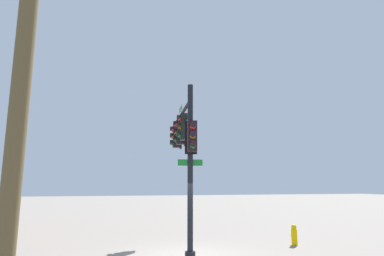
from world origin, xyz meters
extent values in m
cylinder|color=black|center=(0.00, 0.00, 3.07)|extent=(0.20, 0.20, 6.15)
cylinder|color=black|center=(0.00, 0.00, 0.10)|extent=(0.36, 0.36, 0.20)
cylinder|color=black|center=(2.38, -0.17, 5.54)|extent=(4.77, 0.47, 0.14)
cylinder|color=black|center=(1.07, -0.07, 5.04)|extent=(2.18, 0.23, 1.07)
cube|color=black|center=(1.36, -0.09, 4.79)|extent=(0.36, 0.39, 1.10)
cube|color=black|center=(1.34, -0.29, 4.79)|extent=(0.44, 0.09, 1.22)
sphere|color=#FF2018|center=(1.38, 0.10, 5.13)|extent=(0.22, 0.22, 0.22)
cylinder|color=black|center=(1.39, 0.16, 5.18)|extent=(0.25, 0.16, 0.23)
sphere|color=#855607|center=(1.38, 0.10, 4.79)|extent=(0.22, 0.22, 0.22)
cylinder|color=black|center=(1.39, 0.16, 4.84)|extent=(0.25, 0.16, 0.23)
sphere|color=#0B621E|center=(1.38, 0.10, 4.45)|extent=(0.22, 0.22, 0.22)
cylinder|color=black|center=(1.39, 0.16, 4.50)|extent=(0.25, 0.16, 0.23)
cube|color=black|center=(2.72, -0.19, 4.79)|extent=(0.36, 0.39, 1.10)
cube|color=black|center=(2.69, -0.39, 4.79)|extent=(0.44, 0.09, 1.22)
sphere|color=#FF2018|center=(2.74, 0.01, 5.13)|extent=(0.22, 0.22, 0.22)
cylinder|color=black|center=(2.75, 0.07, 5.18)|extent=(0.25, 0.17, 0.23)
sphere|color=#855607|center=(2.74, 0.01, 4.79)|extent=(0.22, 0.22, 0.22)
cylinder|color=black|center=(2.75, 0.07, 4.84)|extent=(0.25, 0.17, 0.23)
sphere|color=#0B621E|center=(2.74, 0.01, 4.45)|extent=(0.22, 0.22, 0.22)
cylinder|color=black|center=(2.75, 0.07, 4.50)|extent=(0.25, 0.17, 0.23)
cube|color=black|center=(4.08, -0.28, 4.79)|extent=(0.34, 0.38, 1.10)
cube|color=black|center=(4.06, -0.48, 4.79)|extent=(0.44, 0.07, 1.22)
sphere|color=#FF2018|center=(4.09, -0.08, 5.13)|extent=(0.22, 0.22, 0.22)
cylinder|color=black|center=(4.09, -0.02, 5.18)|extent=(0.24, 0.15, 0.23)
sphere|color=#855607|center=(4.09, -0.08, 4.79)|extent=(0.22, 0.22, 0.22)
cylinder|color=black|center=(4.09, -0.02, 4.84)|extent=(0.24, 0.15, 0.23)
sphere|color=#0B621E|center=(4.09, -0.08, 4.45)|extent=(0.22, 0.22, 0.22)
cylinder|color=black|center=(4.09, -0.02, 4.50)|extent=(0.24, 0.15, 0.23)
cube|color=black|center=(-0.35, 0.02, 4.14)|extent=(0.38, 0.34, 1.10)
cube|color=black|center=(-0.15, 0.01, 4.14)|extent=(0.07, 0.44, 1.22)
sphere|color=#FF2018|center=(-0.55, 0.04, 4.48)|extent=(0.22, 0.22, 0.22)
cylinder|color=black|center=(-0.61, 0.04, 4.53)|extent=(0.16, 0.24, 0.23)
sphere|color=#855607|center=(-0.55, 0.04, 4.14)|extent=(0.22, 0.22, 0.22)
cylinder|color=black|center=(-0.61, 0.04, 4.19)|extent=(0.16, 0.24, 0.23)
sphere|color=#0B621E|center=(-0.55, 0.04, 3.80)|extent=(0.22, 0.22, 0.22)
cylinder|color=black|center=(-0.61, 0.04, 3.85)|extent=(0.16, 0.24, 0.23)
cube|color=white|center=(2.62, -0.18, 5.84)|extent=(0.94, 0.09, 0.26)
cube|color=#1B7C2C|center=(2.62, -0.18, 5.84)|extent=(0.90, 0.09, 0.22)
cube|color=white|center=(0.00, 0.00, 3.24)|extent=(0.09, 0.94, 0.26)
cube|color=#177A2E|center=(0.00, 0.00, 3.24)|extent=(0.09, 0.90, 0.22)
cylinder|color=brown|center=(-5.86, 4.14, 4.35)|extent=(0.29, 0.29, 8.70)
cylinder|color=#E5B502|center=(1.12, -4.69, 0.33)|extent=(0.24, 0.24, 0.65)
sphere|color=#E6B703|center=(1.12, -4.69, 0.72)|extent=(0.22, 0.22, 0.22)
cylinder|color=#DDB303|center=(1.27, -4.69, 0.36)|extent=(0.12, 0.10, 0.10)
camera|label=1|loc=(-11.19, 2.66, 2.48)|focal=29.80mm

